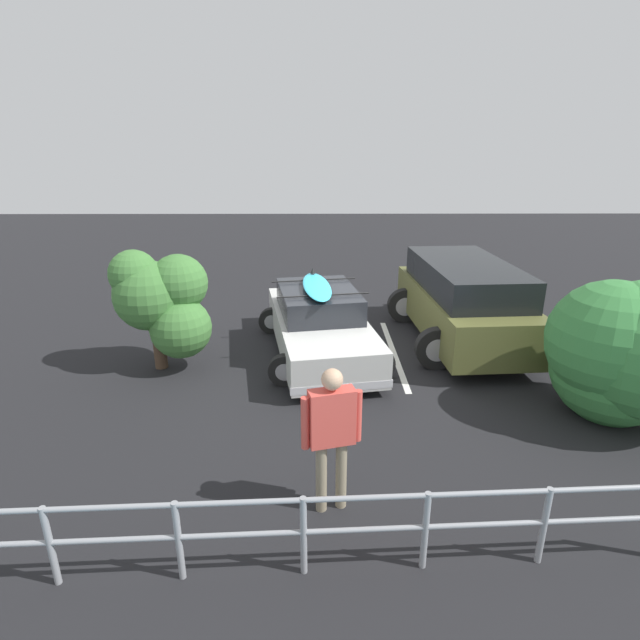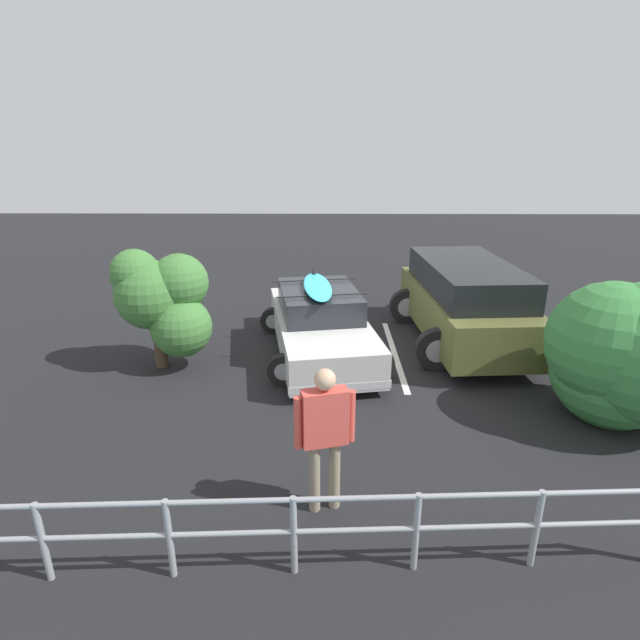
{
  "view_description": "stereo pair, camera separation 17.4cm",
  "coord_description": "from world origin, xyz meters",
  "px_view_note": "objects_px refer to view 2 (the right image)",
  "views": [
    {
      "loc": [
        0.43,
        9.54,
        4.18
      ],
      "look_at": [
        0.36,
        0.46,
        0.95
      ],
      "focal_mm": 28.0,
      "sensor_mm": 36.0,
      "label": 1
    },
    {
      "loc": [
        0.25,
        9.54,
        4.18
      ],
      "look_at": [
        0.36,
        0.46,
        0.95
      ],
      "focal_mm": 28.0,
      "sensor_mm": 36.0,
      "label": 2
    }
  ],
  "objects_px": {
    "sedan_car": "(320,324)",
    "person_bystander": "(325,428)",
    "bush_near_left": "(163,298)",
    "suv_car": "(465,301)",
    "bush_near_right": "(627,358)"
  },
  "relations": [
    {
      "from": "sedan_car",
      "to": "person_bystander",
      "type": "distance_m",
      "value": 4.79
    },
    {
      "from": "person_bystander",
      "to": "bush_near_left",
      "type": "relative_size",
      "value": 0.79
    },
    {
      "from": "suv_car",
      "to": "bush_near_left",
      "type": "relative_size",
      "value": 2.04
    },
    {
      "from": "person_bystander",
      "to": "bush_near_left",
      "type": "xyz_separation_m",
      "value": [
        3.09,
        -4.07,
        0.29
      ]
    },
    {
      "from": "sedan_car",
      "to": "suv_car",
      "type": "bearing_deg",
      "value": -168.62
    },
    {
      "from": "person_bystander",
      "to": "suv_car",
      "type": "bearing_deg",
      "value": -119.23
    },
    {
      "from": "bush_near_left",
      "to": "suv_car",
      "type": "bearing_deg",
      "value": -167.73
    },
    {
      "from": "suv_car",
      "to": "sedan_car",
      "type": "bearing_deg",
      "value": 11.38
    },
    {
      "from": "bush_near_right",
      "to": "person_bystander",
      "type": "bearing_deg",
      "value": 24.23
    },
    {
      "from": "sedan_car",
      "to": "bush_near_left",
      "type": "distance_m",
      "value": 3.15
    },
    {
      "from": "suv_car",
      "to": "bush_near_right",
      "type": "bearing_deg",
      "value": 115.47
    },
    {
      "from": "sedan_car",
      "to": "person_bystander",
      "type": "height_order",
      "value": "person_bystander"
    },
    {
      "from": "sedan_car",
      "to": "suv_car",
      "type": "distance_m",
      "value": 3.21
    },
    {
      "from": "sedan_car",
      "to": "person_bystander",
      "type": "relative_size",
      "value": 2.5
    },
    {
      "from": "suv_car",
      "to": "person_bystander",
      "type": "xyz_separation_m",
      "value": [
        3.02,
        5.39,
        0.17
      ]
    }
  ]
}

